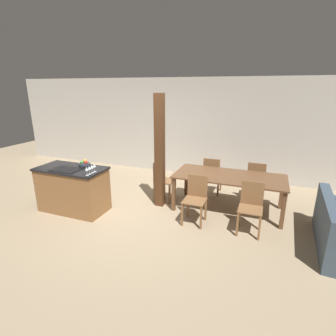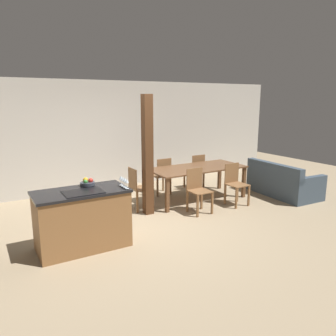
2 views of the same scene
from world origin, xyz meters
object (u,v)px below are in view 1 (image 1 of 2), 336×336
object	(u,v)px
wine_glass_middle	(89,168)
wine_glass_far	(92,167)
dining_chair_far_left	(212,175)
dining_chair_near_right	(251,207)
dining_table	(229,179)
dining_chair_near_left	(195,198)
wine_glass_end	(94,166)
kitchen_island	(73,189)
wine_glass_near	(87,169)
timber_post	(160,152)
fruit_bowl	(85,163)
dining_chair_head_end	(162,179)
dining_chair_far_right	(256,180)

from	to	relation	value
wine_glass_middle	wine_glass_far	distance (m)	0.08
dining_chair_far_left	dining_chair_near_right	bearing A→B (deg)	123.97
dining_table	dining_chair_near_left	bearing A→B (deg)	-123.97
wine_glass_middle	dining_table	distance (m)	2.73
wine_glass_far	wine_glass_end	xyz separation A→B (m)	(0.00, 0.08, 0.00)
kitchen_island	dining_table	xyz separation A→B (m)	(2.95, 1.15, 0.21)
wine_glass_end	dining_chair_near_right	xyz separation A→B (m)	(2.83, 0.48, -0.56)
wine_glass_middle	dining_chair_far_left	distance (m)	2.85
dining_chair_near_right	dining_chair_near_left	bearing A→B (deg)	180.00
wine_glass_near	timber_post	size ratio (longest dim) A/B	0.07
fruit_bowl	timber_post	bearing A→B (deg)	24.69
wine_glass_near	dining_chair_head_end	distance (m)	1.77
dining_table	wine_glass_near	bearing A→B (deg)	-148.25
dining_chair_far_left	timber_post	distance (m)	1.53
kitchen_island	dining_table	size ratio (longest dim) A/B	0.63
dining_chair_near_right	dining_chair_head_end	distance (m)	2.09
fruit_bowl	dining_chair_far_left	xyz separation A→B (m)	(2.29, 1.67, -0.49)
kitchen_island	dining_chair_near_left	xyz separation A→B (m)	(2.46, 0.42, 0.02)
wine_glass_end	fruit_bowl	bearing A→B (deg)	148.13
wine_glass_near	dining_chair_far_left	distance (m)	2.90
kitchen_island	wine_glass_middle	size ratio (longest dim) A/B	8.80
fruit_bowl	kitchen_island	bearing A→B (deg)	-127.86
dining_chair_near_left	timber_post	distance (m)	1.22
kitchen_island	dining_chair_far_right	size ratio (longest dim) A/B	1.56
kitchen_island	dining_chair_near_right	world-z (taller)	kitchen_island
kitchen_island	wine_glass_middle	xyz separation A→B (m)	(0.62, -0.21, 0.58)
dining_chair_far_right	dining_chair_head_end	distance (m)	2.09
wine_glass_near	dining_chair_near_left	bearing A→B (deg)	21.14
dining_chair_far_left	kitchen_island	bearing A→B (deg)	37.48
fruit_bowl	dining_chair_head_end	size ratio (longest dim) A/B	0.26
dining_chair_head_end	kitchen_island	bearing A→B (deg)	127.82
wine_glass_near	timber_post	xyz separation A→B (m)	(0.94, 1.15, 0.13)
wine_glass_near	dining_chair_near_left	world-z (taller)	wine_glass_near
kitchen_island	wine_glass_far	bearing A→B (deg)	-12.52
fruit_bowl	wine_glass_middle	distance (m)	0.63
dining_chair_head_end	wine_glass_far	bearing A→B (deg)	146.20
wine_glass_near	dining_chair_far_left	size ratio (longest dim) A/B	0.18
wine_glass_far	dining_chair_far_right	world-z (taller)	wine_glass_far
wine_glass_end	dining_chair_near_right	world-z (taller)	wine_glass_end
wine_glass_end	dining_table	distance (m)	2.66
wine_glass_middle	dining_chair_far_left	bearing A→B (deg)	48.80
wine_glass_near	dining_table	world-z (taller)	wine_glass_near
fruit_bowl	timber_post	distance (m)	1.55
fruit_bowl	wine_glass_end	distance (m)	0.54
fruit_bowl	wine_glass_middle	bearing A→B (deg)	-43.68
kitchen_island	dining_chair_far_left	world-z (taller)	kitchen_island
dining_chair_head_end	wine_glass_middle	bearing A→B (deg)	147.68
wine_glass_end	dining_chair_far_left	xyz separation A→B (m)	(1.84, 1.95, -0.56)
wine_glass_far	dining_chair_far_right	bearing A→B (deg)	35.63
fruit_bowl	wine_glass_middle	size ratio (longest dim) A/B	1.45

